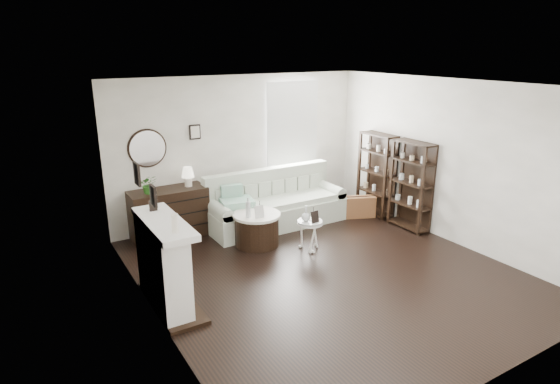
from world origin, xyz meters
TOP-DOWN VIEW (x-y plane):
  - room at (0.73, 2.70)m, footprint 5.50×5.50m
  - fireplace at (-2.32, 0.30)m, footprint 0.50×1.40m
  - shelf_unit_far at (2.33, 1.55)m, footprint 0.30×0.80m
  - shelf_unit_near at (2.33, 0.65)m, footprint 0.30×0.80m
  - sofa at (0.35, 2.08)m, footprint 2.59×0.90m
  - quilt at (-0.50, 1.95)m, footprint 0.63×0.55m
  - suitcase at (1.91, 1.54)m, footprint 0.66×0.43m
  - dresser at (-1.54, 2.47)m, footprint 1.30×0.55m
  - table_lamp at (-1.16, 2.47)m, footprint 0.24×0.24m
  - potted_plant at (-1.86, 2.42)m, footprint 0.32×0.29m
  - drum_table at (-0.41, 1.40)m, footprint 0.79×0.79m
  - pedestal_table at (0.24, 0.79)m, footprint 0.41×0.41m
  - eiffel_drum at (-0.32, 1.46)m, footprint 0.11×0.11m
  - bottle_drum at (-0.60, 1.31)m, footprint 0.08×0.08m
  - card_frame_drum at (-0.46, 1.20)m, footprint 0.16×0.06m
  - eiffel_ped at (0.32, 0.81)m, footprint 0.14×0.14m
  - flask_ped at (0.17, 0.80)m, footprint 0.14×0.14m
  - card_frame_ped at (0.26, 0.68)m, footprint 0.15×0.07m

SIDE VIEW (x-z plane):
  - suitcase at x=1.91m, z-range 0.00..0.42m
  - drum_table at x=-0.41m, z-range 0.00..0.55m
  - sofa at x=0.35m, z-range -0.17..0.84m
  - dresser at x=-1.54m, z-range 0.00..0.86m
  - pedestal_table at x=0.24m, z-range 0.21..0.71m
  - fireplace at x=-2.32m, z-range -0.38..1.46m
  - quilt at x=-0.50m, z-range 0.52..0.66m
  - eiffel_ped at x=0.32m, z-range 0.50..0.69m
  - card_frame_ped at x=0.26m, z-range 0.50..0.69m
  - flask_ped at x=0.17m, z-range 0.50..0.76m
  - eiffel_drum at x=-0.32m, z-range 0.55..0.72m
  - card_frame_drum at x=-0.46m, z-range 0.55..0.76m
  - bottle_drum at x=-0.60m, z-range 0.55..0.89m
  - shelf_unit_far at x=2.33m, z-range 0.00..1.60m
  - shelf_unit_near at x=2.33m, z-range 0.00..1.60m
  - potted_plant at x=-1.86m, z-range 0.86..1.17m
  - table_lamp at x=-1.16m, z-range 0.86..1.21m
  - room at x=0.73m, z-range -1.15..4.35m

